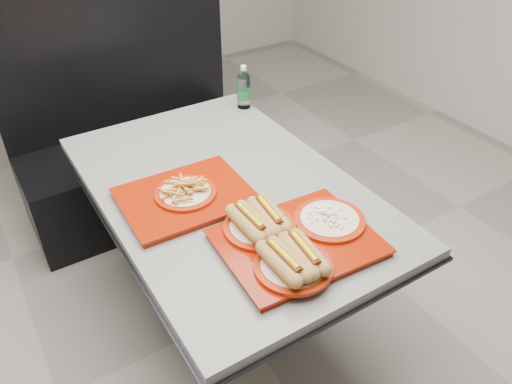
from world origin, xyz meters
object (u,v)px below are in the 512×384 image
tray_near (291,238)px  tray_far (186,194)px  water_bottle (244,90)px  diner_table (227,219)px  booth_bench (135,143)px

tray_near → tray_far: tray_near is taller
tray_near → water_bottle: 1.04m
tray_near → water_bottle: water_bottle is taller
diner_table → booth_bench: booth_bench is taller
booth_bench → water_bottle: 0.81m
booth_bench → tray_near: 1.56m
diner_table → tray_far: tray_far is taller
tray_near → water_bottle: bearing=67.5°
diner_table → tray_near: tray_near is taller
tray_far → diner_table: bearing=1.0°
tray_far → water_bottle: 0.80m
diner_table → tray_near: 0.47m
diner_table → water_bottle: size_ratio=6.70×
tray_near → diner_table: bearing=91.2°
tray_near → tray_far: size_ratio=1.11×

